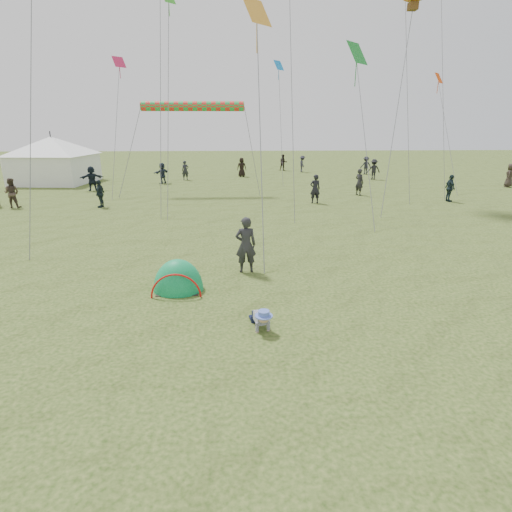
{
  "coord_description": "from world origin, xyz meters",
  "views": [
    {
      "loc": [
        0.11,
        -7.86,
        4.6
      ],
      "look_at": [
        0.64,
        3.1,
        1.0
      ],
      "focal_mm": 28.0,
      "sensor_mm": 36.0,
      "label": 1
    }
  ],
  "objects_px": {
    "crawling_toddler": "(261,318)",
    "standing_adult": "(246,245)",
    "popup_tent": "(179,290)",
    "event_marquee": "(54,158)"
  },
  "relations": [
    {
      "from": "popup_tent",
      "to": "standing_adult",
      "type": "distance_m",
      "value": 2.64
    },
    {
      "from": "crawling_toddler",
      "to": "event_marquee",
      "type": "relative_size",
      "value": 0.13
    },
    {
      "from": "event_marquee",
      "to": "crawling_toddler",
      "type": "bearing_deg",
      "value": -54.34
    },
    {
      "from": "crawling_toddler",
      "to": "standing_adult",
      "type": "bearing_deg",
      "value": 80.79
    },
    {
      "from": "standing_adult",
      "to": "crawling_toddler",
      "type": "bearing_deg",
      "value": 88.85
    },
    {
      "from": "crawling_toddler",
      "to": "popup_tent",
      "type": "bearing_deg",
      "value": 119.75
    },
    {
      "from": "standing_adult",
      "to": "event_marquee",
      "type": "height_order",
      "value": "event_marquee"
    },
    {
      "from": "event_marquee",
      "to": "popup_tent",
      "type": "bearing_deg",
      "value": -55.81
    },
    {
      "from": "crawling_toddler",
      "to": "popup_tent",
      "type": "height_order",
      "value": "popup_tent"
    },
    {
      "from": "crawling_toddler",
      "to": "event_marquee",
      "type": "distance_m",
      "value": 30.4
    }
  ]
}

